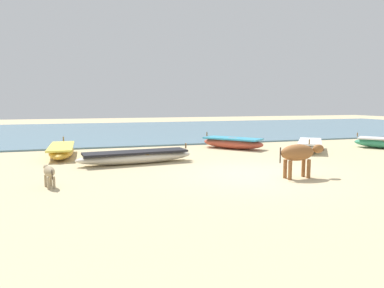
{
  "coord_description": "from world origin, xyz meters",
  "views": [
    {
      "loc": [
        -5.01,
        -9.45,
        2.18
      ],
      "look_at": [
        -0.98,
        3.27,
        0.6
      ],
      "focal_mm": 33.04,
      "sensor_mm": 36.0,
      "label": 1
    }
  ],
  "objects_px": {
    "fishing_boat_1": "(61,151)",
    "fishing_boat_3": "(136,157)",
    "fishing_boat_4": "(233,143)",
    "fishing_boat_5": "(310,145)",
    "cow_adult_brown": "(299,154)",
    "calf_near_dun": "(49,172)"
  },
  "relations": [
    {
      "from": "fishing_boat_1",
      "to": "fishing_boat_3",
      "type": "bearing_deg",
      "value": -132.93
    },
    {
      "from": "fishing_boat_1",
      "to": "calf_near_dun",
      "type": "xyz_separation_m",
      "value": [
        -0.05,
        -5.4,
        0.15
      ]
    },
    {
      "from": "fishing_boat_4",
      "to": "fishing_boat_5",
      "type": "bearing_deg",
      "value": -161.83
    },
    {
      "from": "fishing_boat_3",
      "to": "calf_near_dun",
      "type": "xyz_separation_m",
      "value": [
        -2.67,
        -2.91,
        0.15
      ]
    },
    {
      "from": "fishing_boat_3",
      "to": "fishing_boat_4",
      "type": "xyz_separation_m",
      "value": [
        4.97,
        2.71,
        0.04
      ]
    },
    {
      "from": "fishing_boat_4",
      "to": "fishing_boat_3",
      "type": "bearing_deg",
      "value": 79.03
    },
    {
      "from": "fishing_boat_4",
      "to": "calf_near_dun",
      "type": "bearing_deg",
      "value": 86.76
    },
    {
      "from": "fishing_boat_5",
      "to": "calf_near_dun",
      "type": "bearing_deg",
      "value": -33.32
    },
    {
      "from": "fishing_boat_5",
      "to": "cow_adult_brown",
      "type": "height_order",
      "value": "cow_adult_brown"
    },
    {
      "from": "fishing_boat_3",
      "to": "fishing_boat_5",
      "type": "relative_size",
      "value": 1.36
    },
    {
      "from": "fishing_boat_1",
      "to": "calf_near_dun",
      "type": "distance_m",
      "value": 5.4
    },
    {
      "from": "fishing_boat_1",
      "to": "fishing_boat_3",
      "type": "height_order",
      "value": "fishing_boat_1"
    },
    {
      "from": "cow_adult_brown",
      "to": "calf_near_dun",
      "type": "distance_m",
      "value": 6.85
    },
    {
      "from": "fishing_boat_3",
      "to": "cow_adult_brown",
      "type": "bearing_deg",
      "value": -49.19
    },
    {
      "from": "fishing_boat_1",
      "to": "calf_near_dun",
      "type": "bearing_deg",
      "value": -179.88
    },
    {
      "from": "fishing_boat_1",
      "to": "fishing_boat_4",
      "type": "relative_size",
      "value": 1.2
    },
    {
      "from": "calf_near_dun",
      "to": "fishing_boat_5",
      "type": "bearing_deg",
      "value": -86.36
    },
    {
      "from": "fishing_boat_4",
      "to": "calf_near_dun",
      "type": "height_order",
      "value": "fishing_boat_4"
    },
    {
      "from": "fishing_boat_5",
      "to": "cow_adult_brown",
      "type": "bearing_deg",
      "value": -1.75
    },
    {
      "from": "fishing_boat_5",
      "to": "cow_adult_brown",
      "type": "relative_size",
      "value": 2.05
    },
    {
      "from": "fishing_boat_4",
      "to": "fishing_boat_1",
      "type": "bearing_deg",
      "value": 52.07
    },
    {
      "from": "fishing_boat_4",
      "to": "cow_adult_brown",
      "type": "relative_size",
      "value": 1.99
    }
  ]
}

